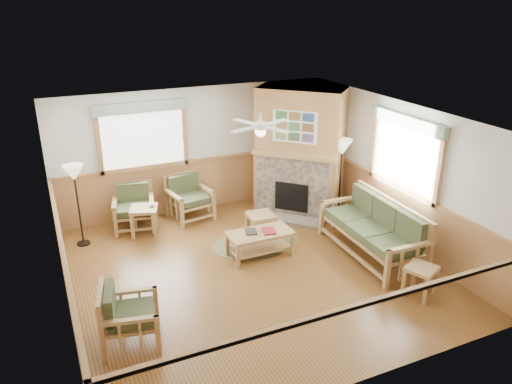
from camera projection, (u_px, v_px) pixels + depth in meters
name	position (u px, v px, depth m)	size (l,w,h in m)	color
floor	(252.00, 271.00, 8.69)	(6.00, 6.00, 0.01)	brown
ceiling	(251.00, 118.00, 7.68)	(6.00, 6.00, 0.01)	white
wall_back	(195.00, 150.00, 10.72)	(6.00, 0.02, 2.70)	silver
wall_front	(358.00, 291.00, 5.65)	(6.00, 0.02, 2.70)	silver
wall_left	(57.00, 232.00, 7.04)	(0.02, 6.00, 2.70)	silver
wall_right	(398.00, 174.00, 9.33)	(0.02, 6.00, 2.70)	silver
wainscot	(252.00, 242.00, 8.48)	(6.00, 6.00, 1.10)	#A17041
fireplace	(300.00, 150.00, 10.70)	(2.20, 2.20, 2.70)	#A17041
window_back	(140.00, 100.00, 9.83)	(1.90, 0.16, 1.50)	white
window_right	(411.00, 114.00, 8.71)	(0.16, 1.90, 1.50)	white
ceiling_fan	(261.00, 115.00, 8.07)	(1.24, 1.24, 0.36)	white
sofa	(372.00, 229.00, 9.03)	(0.91, 2.22, 1.02)	#A17C4B
armchair_back_left	(134.00, 208.00, 10.11)	(0.80, 0.80, 0.89)	#A17C4B
armchair_back_right	(190.00, 198.00, 10.55)	(0.82, 0.82, 0.91)	#A17C4B
armchair_left	(130.00, 314.00, 6.78)	(0.76, 0.76, 0.86)	#A17C4B
coffee_table	(260.00, 244.00, 9.10)	(1.17, 0.59, 0.47)	#A17C4B
end_table_chairs	(145.00, 221.00, 9.88)	(0.52, 0.50, 0.58)	#A17C4B
end_table_sofa	(420.00, 281.00, 7.89)	(0.45, 0.44, 0.51)	#A17C4B
footstool	(261.00, 224.00, 9.92)	(0.50, 0.50, 0.43)	#A17C4B
braided_rug	(256.00, 243.00, 9.62)	(1.74, 1.74, 0.01)	brown
floor_lamp_left	(78.00, 206.00, 9.30)	(0.37, 0.37, 1.61)	black
floor_lamp_right	(340.00, 180.00, 10.35)	(0.40, 0.40, 1.76)	black
book_red	(269.00, 230.00, 9.02)	(0.22, 0.30, 0.03)	maroon
book_dark	(251.00, 231.00, 9.01)	(0.20, 0.27, 0.03)	#252620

